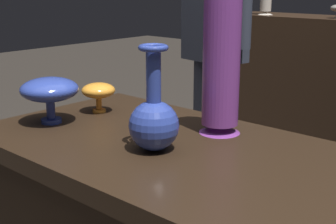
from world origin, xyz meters
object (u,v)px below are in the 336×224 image
at_px(vase_centerpiece, 154,119).
at_px(vase_left_accent, 221,69).
at_px(vase_tall_behind, 49,90).
at_px(vase_right_accent, 98,91).
at_px(visitor_near_left, 215,29).

relative_size(vase_centerpiece, vase_left_accent, 0.72).
relative_size(vase_tall_behind, vase_left_accent, 0.46).
bearing_deg(vase_right_accent, vase_left_accent, 11.33).
bearing_deg(vase_right_accent, vase_tall_behind, -93.49).
height_order(vase_centerpiece, vase_left_accent, vase_left_accent).
bearing_deg(visitor_near_left, vase_left_accent, 137.80).
bearing_deg(vase_right_accent, vase_centerpiece, -20.46).
relative_size(vase_tall_behind, vase_right_accent, 1.59).
xyz_separation_m(vase_centerpiece, vase_right_accent, (-0.40, 0.15, -0.01)).
distance_m(vase_centerpiece, visitor_near_left, 1.31).
distance_m(vase_left_accent, vase_right_accent, 0.46).
distance_m(vase_left_accent, visitor_near_left, 1.14).
distance_m(vase_centerpiece, vase_right_accent, 0.42).
xyz_separation_m(vase_left_accent, visitor_near_left, (-0.69, 0.90, 0.00)).
height_order(vase_tall_behind, visitor_near_left, visitor_near_left).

